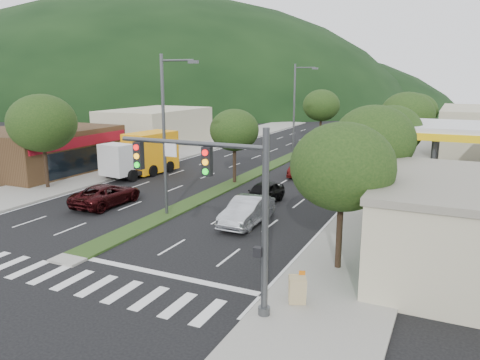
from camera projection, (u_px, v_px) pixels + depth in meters
The scene contains 30 objects.
ground at pixel (75, 258), 22.87m from camera, with size 160.00×160.00×0.00m, color black.
sidewalk_right at pixel (402, 180), 39.79m from camera, with size 5.00×90.00×0.15m, color gray.
sidewalk_left at pixel (154, 158), 50.34m from camera, with size 6.00×90.00×0.15m, color gray.
median at pixel (277, 163), 47.62m from camera, with size 1.60×56.00×0.12m, color #243D16.
crosswalk at pixel (42, 273), 21.10m from camera, with size 19.00×2.20×0.01m, color silver.
traffic_signal at pixel (224, 191), 16.77m from camera, with size 6.12×0.40×7.00m.
shop_left at pixel (41, 150), 43.34m from camera, with size 10.15×12.00×4.00m.
bldg_left_far at pixel (156, 127), 60.30m from camera, with size 9.00×14.00×4.60m, color #BFB997.
hill_far at pixel (137, 104), 153.24m from camera, with size 176.00×132.00×82.00m, color black.
tree_r_a at pixel (342, 167), 20.40m from camera, with size 4.60×4.60×6.63m.
tree_r_b at pixel (374, 140), 27.43m from camera, with size 4.80×4.80×6.94m.
tree_r_c at pixel (392, 131), 34.56m from camera, with size 4.40×4.40×6.48m.
tree_r_d at pixel (407, 115), 43.31m from camera, with size 5.00×5.00×7.17m.
tree_r_e at pixel (416, 111), 52.22m from camera, with size 4.60×4.60×6.71m.
tree_med_near at pixel (234, 130), 37.83m from camera, with size 4.00×4.00×6.02m.
tree_med_far at pixel (321, 105), 60.69m from camera, with size 4.80×4.80×6.94m.
tree_l_a at pixel (42, 123), 35.76m from camera, with size 5.20×5.20×7.25m.
streetlight_near at pixel (167, 128), 28.65m from camera, with size 2.60×0.25×10.00m.
streetlight_mid at pixel (296, 106), 50.76m from camera, with size 2.60×0.25×10.00m.
sedan_silver at pixel (247, 211), 27.92m from camera, with size 1.73×4.96×1.63m, color #AEB0B6.
suv_maroon at pixel (106, 195), 32.09m from camera, with size 2.48×5.37×1.49m, color black.
car_queue_a at pixel (263, 193), 32.44m from camera, with size 1.77×4.41×1.50m, color black.
car_queue_b at pixel (330, 161), 45.39m from camera, with size 1.77×4.35×1.26m, color #4B4B50.
car_queue_c at pixel (300, 168), 41.52m from camera, with size 1.47×4.23×1.39m, color #440C0B.
car_queue_d at pixel (336, 185), 35.25m from camera, with size 2.34×5.07×1.41m, color black.
car_queue_e at pixel (318, 151), 50.87m from camera, with size 1.63×4.05×1.38m, color #48484D.
car_queue_f at pixel (344, 146), 55.11m from camera, with size 1.97×4.85×1.41m, color black.
box_truck at pixel (144, 155), 42.04m from camera, with size 3.65×7.81×3.72m.
motorhome at pixel (371, 137), 52.42m from camera, with size 3.85×10.24×3.85m.
a_frame_sign at pixel (298, 288), 17.80m from camera, with size 0.89×0.94×1.46m.
Camera 1 is at (16.44, -16.05, 8.67)m, focal length 35.00 mm.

